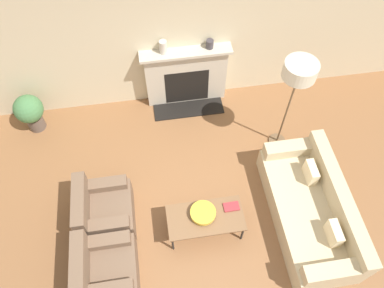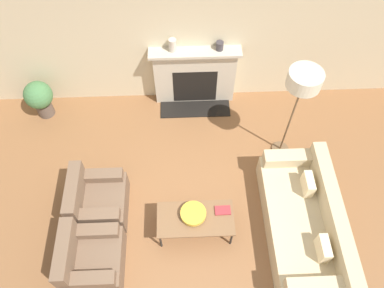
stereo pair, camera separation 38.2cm
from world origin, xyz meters
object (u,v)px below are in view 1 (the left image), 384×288
book (231,207)px  mantel_vase_left (163,47)px  armchair_far (103,210)px  floor_lamp (299,75)px  mantel_vase_center_left (210,44)px  bowl (203,213)px  potted_plant (30,111)px  fireplace (186,77)px  couch (311,210)px  coffee_table (205,218)px  armchair_near (105,269)px

book → mantel_vase_left: mantel_vase_left is taller
armchair_far → floor_lamp: size_ratio=0.45×
armchair_far → mantel_vase_center_left: 3.14m
bowl → mantel_vase_center_left: mantel_vase_center_left is taller
floor_lamp → potted_plant: 4.47m
mantel_vase_center_left → fireplace: bearing=-178.0°
couch → book: couch is taller
book → bowl: bearing=-174.0°
couch → coffee_table: couch is taller
mantel_vase_center_left → book: bearing=-92.4°
armchair_near → bowl: armchair_near is taller
couch → mantel_vase_left: mantel_vase_left is taller
bowl → potted_plant: size_ratio=0.49×
armchair_far → coffee_table: size_ratio=0.75×
coffee_table → mantel_vase_center_left: 2.83m
couch → armchair_far: bearing=-98.5°
coffee_table → potted_plant: 3.56m
armchair_far → book: 1.90m
coffee_table → book: size_ratio=4.83×
fireplace → coffee_table: (-0.10, -2.63, -0.18)m
couch → floor_lamp: bearing=-177.7°
bowl → book: bearing=6.9°
armchair_near → coffee_table: bearing=-72.0°
armchair_far → potted_plant: bearing=31.0°
mantel_vase_left → book: bearing=-75.4°
bowl → floor_lamp: 2.37m
bowl → mantel_vase_center_left: (0.54, 2.59, 0.78)m
armchair_near → bowl: size_ratio=2.23×
book → potted_plant: (-3.05, 2.27, -0.00)m
fireplace → book: size_ratio=6.82×
mantel_vase_left → mantel_vase_center_left: 0.77m
armchair_near → book: bearing=-72.8°
floor_lamp → coffee_table: bearing=-137.6°
bowl → mantel_vase_center_left: size_ratio=2.47×
floor_lamp → mantel_vase_center_left: (-1.03, 1.24, -0.38)m
fireplace → couch: size_ratio=0.73×
couch → armchair_far: 3.10m
armchair_near → armchair_far: same height
fireplace → potted_plant: 2.77m
potted_plant → armchair_near: bearing=-67.4°
coffee_table → mantel_vase_left: bearing=95.7°
armchair_near → armchair_far: size_ratio=1.00×
armchair_near → mantel_vase_center_left: 3.82m
armchair_far → mantel_vase_left: size_ratio=3.59×
bowl → book: size_ratio=1.62×
mantel_vase_center_left → floor_lamp: bearing=-50.2°
fireplace → armchair_near: (-1.57, -3.11, -0.28)m
couch → bowl: (-1.63, 0.11, 0.20)m
mantel_vase_left → potted_plant: mantel_vase_left is taller
couch → potted_plant: 4.90m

